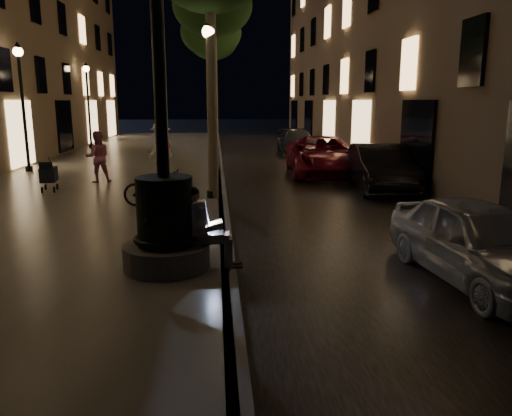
{
  "coord_description": "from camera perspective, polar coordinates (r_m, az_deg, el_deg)",
  "views": [
    {
      "loc": [
        -0.18,
        -5.86,
        2.87
      ],
      "look_at": [
        0.54,
        3.0,
        0.96
      ],
      "focal_mm": 35.0,
      "sensor_mm": 36.0,
      "label": 1
    }
  ],
  "objects": [
    {
      "name": "ground",
      "position": [
        21.05,
        -4.12,
        4.28
      ],
      "size": [
        120.0,
        120.0,
        0.0
      ],
      "primitive_type": "plane",
      "color": "black",
      "rests_on": "ground"
    },
    {
      "name": "cobble_lane",
      "position": [
        21.29,
        4.0,
        4.4
      ],
      "size": [
        6.0,
        45.0,
        0.02
      ],
      "primitive_type": "cube",
      "color": "black",
      "rests_on": "ground"
    },
    {
      "name": "promenade",
      "position": [
        21.38,
        -14.94,
        4.29
      ],
      "size": [
        8.0,
        45.0,
        0.2
      ],
      "primitive_type": "cube",
      "color": "#635E57",
      "rests_on": "ground"
    },
    {
      "name": "curb_strip",
      "position": [
        21.04,
        -4.13,
        4.55
      ],
      "size": [
        0.25,
        45.0,
        0.2
      ],
      "primitive_type": "cube",
      "color": "#59595B",
      "rests_on": "ground"
    },
    {
      "name": "fountain_lamppost",
      "position": [
        8.07,
        -10.39,
        0.1
      ],
      "size": [
        1.4,
        1.4,
        5.21
      ],
      "color": "#59595B",
      "rests_on": "promenade"
    },
    {
      "name": "seated_man_laptop",
      "position": [
        8.1,
        -5.99,
        -1.93
      ],
      "size": [
        0.97,
        0.33,
        1.34
      ],
      "color": "tan",
      "rests_on": "promenade"
    },
    {
      "name": "tree_second",
      "position": [
        20.16,
        -5.0,
        22.0
      ],
      "size": [
        3.0,
        3.0,
        7.4
      ],
      "color": "#6B604C",
      "rests_on": "promenade"
    },
    {
      "name": "tree_third",
      "position": [
        26.06,
        -5.16,
        19.3
      ],
      "size": [
        3.0,
        3.0,
        7.2
      ],
      "color": "#6B604C",
      "rests_on": "promenade"
    },
    {
      "name": "tree_far",
      "position": [
        32.06,
        -4.94,
        18.48
      ],
      "size": [
        3.0,
        3.0,
        7.5
      ],
      "color": "#6B604C",
      "rests_on": "promenade"
    },
    {
      "name": "lamp_curb_a",
      "position": [
        13.86,
        -5.29,
        13.61
      ],
      "size": [
        0.36,
        0.36,
        4.81
      ],
      "color": "black",
      "rests_on": "promenade"
    },
    {
      "name": "lamp_curb_b",
      "position": [
        21.86,
        -5.09,
        13.06
      ],
      "size": [
        0.36,
        0.36,
        4.81
      ],
      "color": "black",
      "rests_on": "promenade"
    },
    {
      "name": "lamp_curb_c",
      "position": [
        29.86,
        -5.0,
        12.8
      ],
      "size": [
        0.36,
        0.36,
        4.81
      ],
      "color": "black",
      "rests_on": "promenade"
    },
    {
      "name": "lamp_curb_d",
      "position": [
        37.86,
        -4.94,
        12.65
      ],
      "size": [
        0.36,
        0.36,
        4.81
      ],
      "color": "black",
      "rests_on": "promenade"
    },
    {
      "name": "lamp_left_b",
      "position": [
        21.13,
        -25.21,
        12.01
      ],
      "size": [
        0.36,
        0.36,
        4.81
      ],
      "color": "black",
      "rests_on": "promenade"
    },
    {
      "name": "lamp_left_c",
      "position": [
        30.72,
        -18.67,
        12.21
      ],
      "size": [
        0.36,
        0.36,
        4.81
      ],
      "color": "black",
      "rests_on": "promenade"
    },
    {
      "name": "stroller",
      "position": [
        16.17,
        -22.62,
        3.54
      ],
      "size": [
        0.52,
        1.01,
        1.02
      ],
      "rotation": [
        0.0,
        0.0,
        0.14
      ],
      "color": "black",
      "rests_on": "promenade"
    },
    {
      "name": "car_front",
      "position": [
        8.74,
        24.14,
        -3.51
      ],
      "size": [
        1.89,
        4.05,
        1.34
      ],
      "primitive_type": "imported",
      "rotation": [
        0.0,
        0.0,
        0.08
      ],
      "color": "#B6B8BE",
      "rests_on": "ground"
    },
    {
      "name": "car_second",
      "position": [
        16.7,
        13.99,
        4.49
      ],
      "size": [
        2.04,
        4.67,
        1.49
      ],
      "primitive_type": "imported",
      "rotation": [
        0.0,
        0.0,
        -0.1
      ],
      "color": "black",
      "rests_on": "ground"
    },
    {
      "name": "car_third",
      "position": [
        19.72,
        7.66,
        5.9
      ],
      "size": [
        2.86,
        5.63,
        1.52
      ],
      "primitive_type": "imported",
      "rotation": [
        0.0,
        0.0,
        -0.06
      ],
      "color": "maroon",
      "rests_on": "ground"
    },
    {
      "name": "car_rear",
      "position": [
        27.59,
        4.67,
        7.53
      ],
      "size": [
        2.04,
        4.67,
        1.34
      ],
      "primitive_type": "imported",
      "rotation": [
        0.0,
        0.0,
        -0.04
      ],
      "color": "#2F2E33",
      "rests_on": "ground"
    },
    {
      "name": "pedestrian_red",
      "position": [
        17.38,
        -10.59,
        6.24
      ],
      "size": [
        0.77,
        0.82,
        1.89
      ],
      "primitive_type": "imported",
      "rotation": [
        0.0,
        0.0,
        0.93
      ],
      "color": "#C62746",
      "rests_on": "promenade"
    },
    {
      "name": "pedestrian_pink",
      "position": [
        17.38,
        -17.65,
        5.58
      ],
      "size": [
        0.98,
        0.85,
        1.71
      ],
      "primitive_type": "imported",
      "rotation": [
        0.0,
        0.0,
        3.42
      ],
      "color": "#C3678E",
      "rests_on": "promenade"
    },
    {
      "name": "pedestrian_white",
      "position": [
        18.86,
        -10.78,
        6.72
      ],
      "size": [
        1.3,
        1.41,
        1.91
      ],
      "primitive_type": "imported",
      "rotation": [
        0.0,
        0.0,
        4.08
      ],
      "color": "white",
      "rests_on": "promenade"
    },
    {
      "name": "bicycle",
      "position": [
        13.03,
        -11.12,
        2.22
      ],
      "size": [
        1.86,
        0.82,
        0.95
      ],
      "primitive_type": "imported",
      "rotation": [
        0.0,
        0.0,
        1.46
      ],
      "color": "black",
      "rests_on": "promenade"
    }
  ]
}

